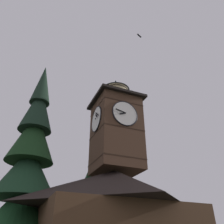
# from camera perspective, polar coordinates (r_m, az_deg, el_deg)

# --- Properties ---
(building_main) EXTENTS (11.29, 9.28, 6.80)m
(building_main) POSITION_cam_1_polar(r_m,az_deg,el_deg) (19.34, 0.77, -23.18)
(building_main) COLOR #4F3522
(building_main) RESTS_ON ground_plane
(clock_tower) EXTENTS (4.51, 4.51, 9.62)m
(clock_tower) POSITION_cam_1_polar(r_m,az_deg,el_deg) (22.17, 0.94, -3.56)
(clock_tower) COLOR #4C3323
(clock_tower) RESTS_ON building_main
(pine_tree_behind) EXTENTS (5.04, 5.04, 16.02)m
(pine_tree_behind) POSITION_cam_1_polar(r_m,az_deg,el_deg) (25.17, -2.83, -17.00)
(pine_tree_behind) COLOR #473323
(pine_tree_behind) RESTS_ON ground_plane
(pine_tree_aside) EXTENTS (6.04, 6.04, 17.71)m
(pine_tree_aside) POSITION_cam_1_polar(r_m,az_deg,el_deg) (21.30, -19.31, -11.91)
(pine_tree_aside) COLOR #473323
(pine_tree_aside) RESTS_ON ground_plane
(moon) EXTENTS (1.51, 1.51, 1.51)m
(moon) POSITION_cam_1_polar(r_m,az_deg,el_deg) (55.18, 0.74, -13.95)
(moon) COLOR silver
(flying_bird_high) EXTENTS (0.69, 0.40, 0.11)m
(flying_bird_high) POSITION_cam_1_polar(r_m,az_deg,el_deg) (28.57, 6.52, 17.57)
(flying_bird_high) COLOR black
(flying_bird_low) EXTENTS (0.49, 0.31, 0.11)m
(flying_bird_low) POSITION_cam_1_polar(r_m,az_deg,el_deg) (30.34, 7.05, 3.26)
(flying_bird_low) COLOR black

